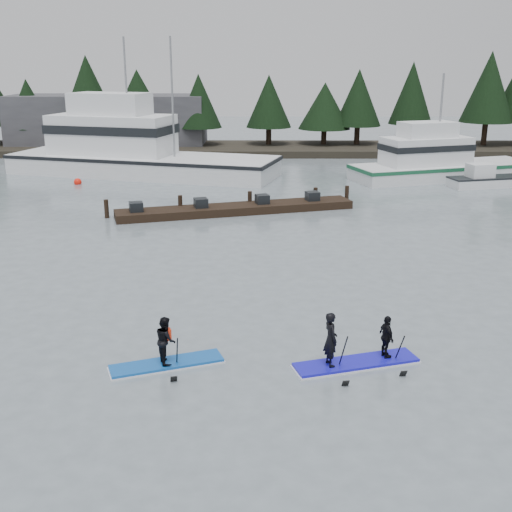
{
  "coord_description": "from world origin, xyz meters",
  "views": [
    {
      "loc": [
        0.1,
        -17.06,
        8.21
      ],
      "look_at": [
        0.0,
        6.0,
        1.1
      ],
      "focal_mm": 45.0,
      "sensor_mm": 36.0,
      "label": 1
    }
  ],
  "objects_px": {
    "fishing_boat_medium": "(439,171)",
    "paddleboard_duo": "(357,348)",
    "fishing_boat_large": "(135,163)",
    "floating_dock": "(236,209)",
    "paddleboard_solo": "(166,349)"
  },
  "relations": [
    {
      "from": "paddleboard_solo",
      "to": "floating_dock",
      "type": "bearing_deg",
      "value": 65.67
    },
    {
      "from": "fishing_boat_large",
      "to": "floating_dock",
      "type": "relative_size",
      "value": 1.54
    },
    {
      "from": "paddleboard_duo",
      "to": "fishing_boat_large",
      "type": "bearing_deg",
      "value": 94.08
    },
    {
      "from": "fishing_boat_medium",
      "to": "floating_dock",
      "type": "distance_m",
      "value": 17.8
    },
    {
      "from": "fishing_boat_large",
      "to": "paddleboard_duo",
      "type": "distance_m",
      "value": 33.19
    },
    {
      "from": "floating_dock",
      "to": "fishing_boat_large",
      "type": "bearing_deg",
      "value": 105.94
    },
    {
      "from": "fishing_boat_large",
      "to": "floating_dock",
      "type": "height_order",
      "value": "fishing_boat_large"
    },
    {
      "from": "fishing_boat_medium",
      "to": "paddleboard_duo",
      "type": "bearing_deg",
      "value": -127.1
    },
    {
      "from": "fishing_boat_large",
      "to": "fishing_boat_medium",
      "type": "bearing_deg",
      "value": 11.83
    },
    {
      "from": "floating_dock",
      "to": "paddleboard_duo",
      "type": "xyz_separation_m",
      "value": [
        3.96,
        -18.53,
        0.31
      ]
    },
    {
      "from": "fishing_boat_medium",
      "to": "paddleboard_duo",
      "type": "xyz_separation_m",
      "value": [
        -10.18,
        -29.34,
        -0.03
      ]
    },
    {
      "from": "fishing_boat_medium",
      "to": "fishing_boat_large",
      "type": "bearing_deg",
      "value": 157.75
    },
    {
      "from": "fishing_boat_medium",
      "to": "paddleboard_duo",
      "type": "relative_size",
      "value": 3.84
    },
    {
      "from": "paddleboard_solo",
      "to": "paddleboard_duo",
      "type": "distance_m",
      "value": 5.29
    },
    {
      "from": "fishing_boat_medium",
      "to": "paddleboard_solo",
      "type": "relative_size",
      "value": 4.35
    }
  ]
}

